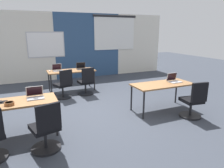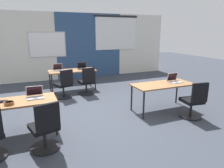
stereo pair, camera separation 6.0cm
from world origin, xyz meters
The scene contains 17 objects.
ground_plane centered at (0.00, 0.00, 0.00)m, with size 24.00×24.00×0.00m.
back_wall_assembly centered at (0.05, 4.20, 1.41)m, with size 10.00×0.27×2.80m.
desk_near_left centered at (-1.75, -0.60, 0.66)m, with size 1.60×0.70×0.72m.
desk_near_right centered at (1.75, -0.60, 0.66)m, with size 1.60×0.70×0.72m.
desk_far_center centered at (0.00, 2.20, 0.66)m, with size 1.60×0.70×0.72m.
laptop_near_right_end centered at (2.15, -0.56, 0.77)m, with size 0.35×0.30×0.23m.
chair_near_right_end centered at (2.12, -1.32, 0.38)m, with size 0.52×0.56×0.92m.
laptop_far_right centered at (0.38, 2.28, 0.77)m, with size 0.35×0.29×0.24m.
chair_far_right centered at (0.32, 1.49, 0.38)m, with size 0.52×0.56×0.92m.
laptop_far_left centered at (-0.45, 2.29, 0.77)m, with size 0.36×0.32×0.23m.
mouse_far_left centered at (-0.71, 2.29, 0.74)m, with size 0.06×0.10×0.03m.
chair_far_left centered at (-0.43, 1.41, 0.38)m, with size 0.56×0.61×0.92m.
laptop_near_left_inner centered at (-1.34, -0.51, 0.77)m, with size 0.33×0.30×0.23m.
chair_near_left_inner centered at (-1.25, -1.39, 0.38)m, with size 0.54×0.59×0.92m.
mousepad_near_left_end centered at (-1.96, -0.54, 0.72)m, with size 0.22×0.19×0.00m.
mouse_near_left_end centered at (-1.96, -0.54, 0.74)m, with size 0.06×0.10×0.03m.
snack_bowl centered at (-1.81, -0.77, 0.76)m, with size 0.18×0.18×0.06m.
Camera 2 is at (-1.43, -4.76, 2.03)m, focal length 32.61 mm.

